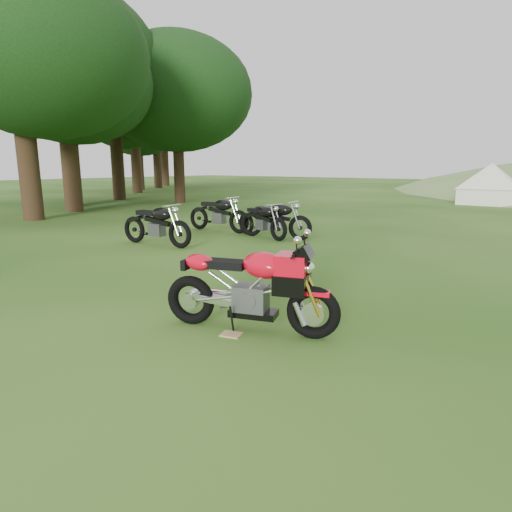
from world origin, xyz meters
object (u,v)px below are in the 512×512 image
Objects in this scene: vintage_moto_c at (218,213)px; tent_left at (491,182)px; plywood_board at (231,334)px; vintage_moto_d at (262,219)px; vintage_moto_b at (275,218)px; sport_motorcycle at (249,281)px; vintage_moto_a at (156,223)px.

tent_left is at bearing 69.50° from vintage_moto_c.
plywood_board is 21.09m from tent_left.
tent_left is at bearing 93.53° from plywood_board.
plywood_board is 0.09× the size of tent_left.
vintage_moto_d is at bearing 125.05° from plywood_board.
tent_left is at bearing 92.87° from vintage_moto_d.
sport_motorcycle is at bearing -65.15° from vintage_moto_b.
vintage_moto_d is 15.64m from tent_left.
vintage_moto_b is at bearing -2.72° from vintage_moto_c.
sport_motorcycle is 0.98× the size of vintage_moto_b.
vintage_moto_b is at bearing 36.82° from vintage_moto_d.
vintage_moto_b is (1.63, 2.68, -0.01)m from vintage_moto_a.
tent_left is (-1.37, 20.78, 0.53)m from sport_motorcycle.
vintage_moto_b reaches higher than vintage_moto_d.
plywood_board is 0.12× the size of vintage_moto_d.
vintage_moto_b is 0.37m from vintage_moto_d.
vintage_moto_c is (-5.71, 5.46, -0.05)m from sport_motorcycle.
sport_motorcycle is 0.65m from plywood_board.
vintage_moto_d is at bearing 54.86° from vintage_moto_a.
plywood_board is (-0.07, -0.24, -0.60)m from sport_motorcycle.
vintage_moto_a is at bearing -85.88° from vintage_moto_c.
sport_motorcycle is at bearing -89.10° from tent_left.
sport_motorcycle is at bearing -40.66° from vintage_moto_d.
plywood_board is at bearing -38.53° from vintage_moto_a.
vintage_moto_d is (-0.34, -0.15, -0.04)m from vintage_moto_b.
tent_left is (3.94, 17.94, 0.59)m from vintage_moto_a.
vintage_moto_b reaches higher than plywood_board.
sport_motorcycle is at bearing 74.22° from plywood_board.
plywood_board is 0.11× the size of vintage_moto_a.
vintage_moto_a is at bearing -130.10° from vintage_moto_b.
sport_motorcycle is 20.83m from tent_left.
plywood_board is at bearing -42.34° from vintage_moto_d.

